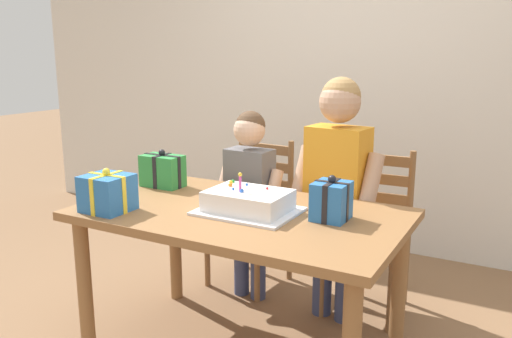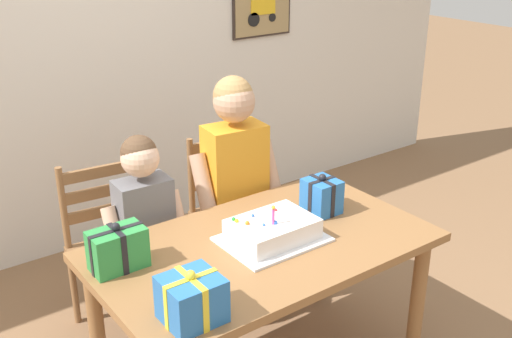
{
  "view_description": "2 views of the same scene",
  "coord_description": "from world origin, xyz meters",
  "px_view_note": "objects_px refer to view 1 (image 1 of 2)",
  "views": [
    {
      "loc": [
        1.17,
        -1.98,
        1.46
      ],
      "look_at": [
        0.02,
        0.1,
        0.92
      ],
      "focal_mm": 36.57,
      "sensor_mm": 36.0,
      "label": 1
    },
    {
      "loc": [
        -1.43,
        -1.9,
        2.08
      ],
      "look_at": [
        0.11,
        0.21,
        1.0
      ],
      "focal_mm": 43.26,
      "sensor_mm": 36.0,
      "label": 2
    }
  ],
  "objects_px": {
    "gift_box_corner_small": "(331,201)",
    "child_older": "(337,176)",
    "child_younger": "(249,187)",
    "gift_box_red_large": "(108,193)",
    "chair_left": "(253,211)",
    "chair_right": "(369,230)",
    "birthday_cake": "(248,202)",
    "gift_box_beside_cake": "(163,171)",
    "dining_table": "(241,231)"
  },
  "relations": [
    {
      "from": "dining_table",
      "to": "gift_box_red_large",
      "type": "xyz_separation_m",
      "value": [
        -0.53,
        -0.29,
        0.18
      ]
    },
    {
      "from": "child_younger",
      "to": "chair_left",
      "type": "bearing_deg",
      "value": 114.31
    },
    {
      "from": "child_older",
      "to": "child_younger",
      "type": "relative_size",
      "value": 1.18
    },
    {
      "from": "gift_box_corner_small",
      "to": "chair_left",
      "type": "relative_size",
      "value": 0.22
    },
    {
      "from": "birthday_cake",
      "to": "gift_box_red_large",
      "type": "height_order",
      "value": "gift_box_red_large"
    },
    {
      "from": "dining_table",
      "to": "chair_left",
      "type": "relative_size",
      "value": 1.61
    },
    {
      "from": "chair_right",
      "to": "child_older",
      "type": "height_order",
      "value": "child_older"
    },
    {
      "from": "birthday_cake",
      "to": "child_younger",
      "type": "distance_m",
      "value": 0.68
    },
    {
      "from": "dining_table",
      "to": "gift_box_corner_small",
      "type": "relative_size",
      "value": 7.37
    },
    {
      "from": "gift_box_red_large",
      "to": "chair_right",
      "type": "xyz_separation_m",
      "value": [
        0.91,
        1.09,
        -0.36
      ]
    },
    {
      "from": "birthday_cake",
      "to": "gift_box_red_large",
      "type": "relative_size",
      "value": 2.11
    },
    {
      "from": "gift_box_corner_small",
      "to": "child_older",
      "type": "bearing_deg",
      "value": 107.3
    },
    {
      "from": "chair_left",
      "to": "child_younger",
      "type": "height_order",
      "value": "child_younger"
    },
    {
      "from": "chair_right",
      "to": "gift_box_corner_small",
      "type": "bearing_deg",
      "value": -87.6
    },
    {
      "from": "gift_box_red_large",
      "to": "gift_box_corner_small",
      "type": "xyz_separation_m",
      "value": [
        0.94,
        0.37,
        -0.0
      ]
    },
    {
      "from": "birthday_cake",
      "to": "chair_left",
      "type": "height_order",
      "value": "birthday_cake"
    },
    {
      "from": "child_younger",
      "to": "gift_box_beside_cake",
      "type": "bearing_deg",
      "value": -127.98
    },
    {
      "from": "birthday_cake",
      "to": "chair_left",
      "type": "bearing_deg",
      "value": 117.82
    },
    {
      "from": "gift_box_corner_small",
      "to": "child_younger",
      "type": "relative_size",
      "value": 0.18
    },
    {
      "from": "gift_box_red_large",
      "to": "gift_box_beside_cake",
      "type": "height_order",
      "value": "gift_box_beside_cake"
    },
    {
      "from": "dining_table",
      "to": "gift_box_corner_small",
      "type": "height_order",
      "value": "gift_box_corner_small"
    },
    {
      "from": "chair_left",
      "to": "chair_right",
      "type": "relative_size",
      "value": 1.0
    },
    {
      "from": "birthday_cake",
      "to": "child_older",
      "type": "relative_size",
      "value": 0.33
    },
    {
      "from": "gift_box_beside_cake",
      "to": "chair_right",
      "type": "distance_m",
      "value": 1.21
    },
    {
      "from": "gift_box_corner_small",
      "to": "chair_right",
      "type": "bearing_deg",
      "value": 92.4
    },
    {
      "from": "child_older",
      "to": "child_younger",
      "type": "height_order",
      "value": "child_older"
    },
    {
      "from": "child_younger",
      "to": "birthday_cake",
      "type": "bearing_deg",
      "value": -60.99
    },
    {
      "from": "gift_box_beside_cake",
      "to": "child_younger",
      "type": "distance_m",
      "value": 0.53
    },
    {
      "from": "dining_table",
      "to": "child_younger",
      "type": "height_order",
      "value": "child_younger"
    },
    {
      "from": "gift_box_red_large",
      "to": "chair_left",
      "type": "xyz_separation_m",
      "value": [
        0.16,
        1.09,
        -0.36
      ]
    },
    {
      "from": "birthday_cake",
      "to": "gift_box_red_large",
      "type": "xyz_separation_m",
      "value": [
        -0.58,
        -0.28,
        0.04
      ]
    },
    {
      "from": "birthday_cake",
      "to": "child_older",
      "type": "bearing_deg",
      "value": 70.63
    },
    {
      "from": "dining_table",
      "to": "child_younger",
      "type": "bearing_deg",
      "value": 115.85
    },
    {
      "from": "gift_box_corner_small",
      "to": "chair_left",
      "type": "bearing_deg",
      "value": 137.78
    },
    {
      "from": "chair_right",
      "to": "birthday_cake",
      "type": "bearing_deg",
      "value": -112.65
    },
    {
      "from": "child_younger",
      "to": "chair_right",
      "type": "bearing_deg",
      "value": 17.62
    },
    {
      "from": "chair_left",
      "to": "chair_right",
      "type": "height_order",
      "value": "same"
    },
    {
      "from": "child_younger",
      "to": "gift_box_red_large",
      "type": "bearing_deg",
      "value": -105.95
    },
    {
      "from": "chair_left",
      "to": "child_younger",
      "type": "distance_m",
      "value": 0.32
    },
    {
      "from": "gift_box_corner_small",
      "to": "chair_right",
      "type": "relative_size",
      "value": 0.22
    },
    {
      "from": "gift_box_red_large",
      "to": "child_younger",
      "type": "relative_size",
      "value": 0.18
    },
    {
      "from": "birthday_cake",
      "to": "gift_box_red_large",
      "type": "distance_m",
      "value": 0.65
    },
    {
      "from": "gift_box_beside_cake",
      "to": "child_younger",
      "type": "height_order",
      "value": "child_younger"
    },
    {
      "from": "gift_box_red_large",
      "to": "chair_right",
      "type": "height_order",
      "value": "gift_box_red_large"
    },
    {
      "from": "dining_table",
      "to": "chair_right",
      "type": "distance_m",
      "value": 0.9
    },
    {
      "from": "gift_box_red_large",
      "to": "child_younger",
      "type": "distance_m",
      "value": 0.92
    },
    {
      "from": "dining_table",
      "to": "gift_box_beside_cake",
      "type": "xyz_separation_m",
      "value": [
        -0.6,
        0.18,
        0.19
      ]
    },
    {
      "from": "gift_box_beside_cake",
      "to": "birthday_cake",
      "type": "bearing_deg",
      "value": -16.57
    },
    {
      "from": "gift_box_red_large",
      "to": "chair_left",
      "type": "distance_m",
      "value": 1.16
    },
    {
      "from": "birthday_cake",
      "to": "chair_right",
      "type": "distance_m",
      "value": 0.93
    }
  ]
}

